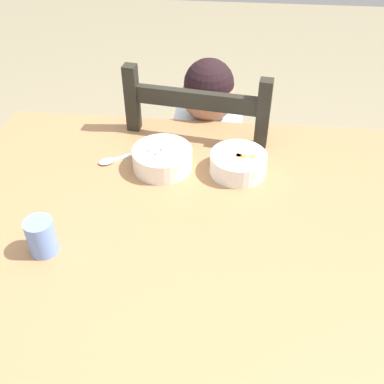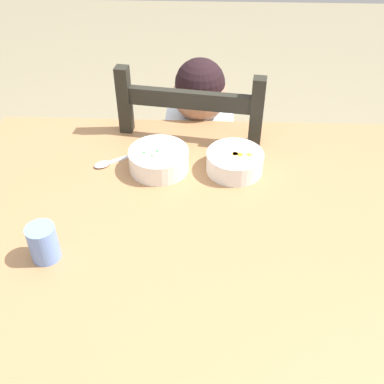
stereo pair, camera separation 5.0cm
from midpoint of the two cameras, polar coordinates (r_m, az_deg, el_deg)
name	(u,v)px [view 1 (the left image)]	position (r m, az deg, el deg)	size (l,w,h in m)	color
dining_table	(187,260)	(1.19, 0.59, -8.14)	(1.20, 0.95, 0.78)	#9B6F47
dining_chair	(204,191)	(1.71, 2.27, 0.14)	(0.47, 0.47, 0.98)	black
child_figure	(207,154)	(1.61, 2.68, 4.59)	(0.32, 0.31, 0.95)	silver
bowl_of_peas	(162,158)	(1.27, -2.43, 4.06)	(0.16, 0.16, 0.06)	white
bowl_of_carrots	(238,163)	(1.26, 6.71, 3.48)	(0.15, 0.15, 0.06)	white
spoon	(114,160)	(1.32, -8.32, 3.84)	(0.13, 0.09, 0.01)	silver
drinking_cup	(41,237)	(1.07, -16.35, -5.18)	(0.06, 0.06, 0.09)	#6D92E1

